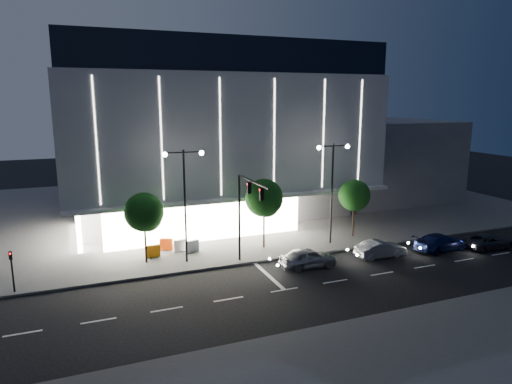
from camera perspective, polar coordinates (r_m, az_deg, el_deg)
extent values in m
plane|color=black|center=(32.33, -0.86, -11.66)|extent=(160.00, 160.00, 0.00)
cube|color=#474747|center=(55.52, -4.78, -1.65)|extent=(70.00, 40.00, 0.15)
cube|color=#474747|center=(25.48, 20.86, -19.10)|extent=(70.00, 10.00, 0.15)
cube|color=#4C4C51|center=(54.59, -6.83, 0.15)|extent=(28.00, 21.00, 4.00)
cube|color=gray|center=(51.68, -6.45, 7.91)|extent=(30.00, 25.00, 11.00)
cube|color=black|center=(51.71, -6.64, 15.67)|extent=(29.40, 24.50, 3.00)
cube|color=white|center=(41.32, -6.13, -3.57)|extent=(18.00, 0.40, 3.60)
cube|color=white|center=(45.10, -21.34, -3.02)|extent=(0.40, 10.00, 3.60)
cube|color=gray|center=(40.77, -1.75, -0.68)|extent=(30.00, 2.00, 0.30)
cube|color=white|center=(39.76, -1.69, 6.89)|extent=(24.00, 0.06, 10.00)
cube|color=#4C4C51|center=(63.81, 13.55, 4.29)|extent=(16.00, 20.00, 10.00)
cylinder|color=black|center=(35.77, -2.10, -3.42)|extent=(0.18, 0.18, 7.00)
cylinder|color=black|center=(32.35, -0.43, 1.33)|extent=(0.14, 5.80, 0.14)
cube|color=black|center=(33.10, -0.87, 0.51)|extent=(0.28, 0.18, 0.85)
cube|color=black|center=(30.91, 0.71, -0.29)|extent=(0.28, 0.18, 0.85)
sphere|color=#FF0C0C|center=(33.00, -1.06, 1.01)|extent=(0.14, 0.14, 0.14)
cylinder|color=black|center=(35.58, -8.85, -1.97)|extent=(0.16, 0.16, 9.00)
cylinder|color=black|center=(34.69, -10.20, 4.85)|extent=(1.40, 0.10, 0.10)
cylinder|color=black|center=(34.99, -7.94, 4.98)|extent=(1.40, 0.10, 0.10)
sphere|color=white|center=(34.57, -11.33, 4.62)|extent=(0.36, 0.36, 0.36)
sphere|color=white|center=(35.17, -6.83, 4.88)|extent=(0.36, 0.36, 0.36)
cylinder|color=black|center=(40.36, 9.45, -0.38)|extent=(0.16, 0.16, 9.00)
cylinder|color=black|center=(39.34, 8.78, 5.68)|extent=(1.40, 0.10, 0.10)
cylinder|color=black|center=(40.06, 10.52, 5.73)|extent=(1.40, 0.10, 0.10)
sphere|color=white|center=(39.01, 7.88, 5.51)|extent=(0.36, 0.36, 0.36)
sphere|color=white|center=(40.45, 11.36, 5.61)|extent=(0.36, 0.36, 0.36)
cylinder|color=black|center=(34.51, -28.14, -8.89)|extent=(0.12, 0.12, 3.00)
cube|color=black|center=(34.14, -28.34, -6.99)|extent=(0.22, 0.16, 0.55)
sphere|color=#FF0C0C|center=(33.99, -28.38, -6.81)|extent=(0.10, 0.10, 0.10)
cylinder|color=black|center=(36.73, -13.66, -5.96)|extent=(0.16, 0.16, 3.78)
sphere|color=#113E11|center=(36.11, -13.83, -2.45)|extent=(3.02, 3.02, 3.02)
sphere|color=#113E11|center=(36.47, -13.37, -3.16)|extent=(2.16, 2.16, 2.16)
sphere|color=#113E11|center=(36.01, -14.17, -3.03)|extent=(1.94, 1.94, 1.94)
cylinder|color=black|center=(39.18, 0.99, -4.30)|extent=(0.16, 0.16, 4.06)
sphere|color=#113E11|center=(38.57, 1.01, -0.74)|extent=(3.25, 3.25, 3.25)
sphere|color=#113E11|center=(38.99, 1.30, -1.48)|extent=(2.32, 2.32, 2.32)
sphere|color=#113E11|center=(38.42, 0.75, -1.32)|extent=(2.09, 2.09, 2.09)
cylinder|color=black|center=(43.36, 12.07, -3.28)|extent=(0.16, 0.16, 3.64)
sphere|color=#113E11|center=(42.85, 12.19, -0.39)|extent=(2.91, 2.91, 2.91)
sphere|color=#113E11|center=(43.29, 12.35, -0.98)|extent=(2.08, 2.08, 2.08)
sphere|color=#113E11|center=(42.66, 12.01, -0.86)|extent=(1.87, 1.87, 1.87)
imported|color=gray|center=(35.62, 6.53, -8.18)|extent=(4.50, 1.92, 1.52)
imported|color=#AAACB2|center=(38.91, 15.26, -6.89)|extent=(4.26, 1.50, 1.40)
imported|color=#151C50|center=(42.22, 22.06, -5.85)|extent=(5.15, 2.43, 1.45)
imported|color=#2F2F34|center=(44.53, 27.05, -5.52)|extent=(4.68, 2.37, 1.27)
cube|color=orange|center=(38.16, -12.71, -7.21)|extent=(1.11, 0.33, 1.00)
cube|color=white|center=(39.12, -9.47, -6.60)|extent=(1.12, 0.39, 1.00)
cube|color=#FF500E|center=(39.64, -11.15, -6.42)|extent=(1.11, 0.64, 1.00)
cube|color=silver|center=(38.78, -7.93, -6.72)|extent=(1.13, 0.50, 1.00)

